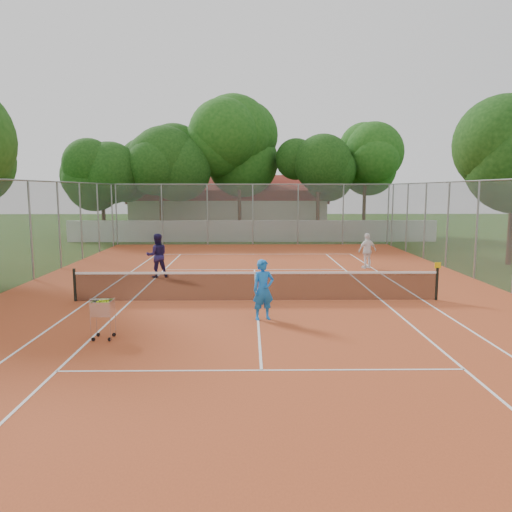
{
  "coord_description": "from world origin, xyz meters",
  "views": [
    {
      "loc": [
        -0.24,
        -16.05,
        3.63
      ],
      "look_at": [
        0.0,
        1.5,
        1.3
      ],
      "focal_mm": 35.0,
      "sensor_mm": 36.0,
      "label": 1
    }
  ],
  "objects_px": {
    "tennis_net": "(257,286)",
    "player_near": "(263,290)",
    "clubhouse": "(230,206)",
    "player_far_left": "(157,255)",
    "ball_hopper": "(103,318)",
    "player_far_right": "(367,251)"
  },
  "relations": [
    {
      "from": "tennis_net",
      "to": "ball_hopper",
      "type": "xyz_separation_m",
      "value": [
        -3.79,
        -4.22,
        0.04
      ]
    },
    {
      "from": "clubhouse",
      "to": "ball_hopper",
      "type": "xyz_separation_m",
      "value": [
        -1.79,
        -33.22,
        -1.65
      ]
    },
    {
      "from": "tennis_net",
      "to": "player_far_left",
      "type": "height_order",
      "value": "player_far_left"
    },
    {
      "from": "player_near",
      "to": "player_far_left",
      "type": "bearing_deg",
      "value": 102.14
    },
    {
      "from": "clubhouse",
      "to": "ball_hopper",
      "type": "distance_m",
      "value": 33.31
    },
    {
      "from": "player_far_right",
      "to": "ball_hopper",
      "type": "bearing_deg",
      "value": 27.22
    },
    {
      "from": "clubhouse",
      "to": "tennis_net",
      "type": "bearing_deg",
      "value": -86.05
    },
    {
      "from": "clubhouse",
      "to": "player_far_right",
      "type": "distance_m",
      "value": 23.44
    },
    {
      "from": "clubhouse",
      "to": "player_far_right",
      "type": "height_order",
      "value": "clubhouse"
    },
    {
      "from": "player_far_left",
      "to": "ball_hopper",
      "type": "xyz_separation_m",
      "value": [
        0.27,
        -8.72,
        -0.38
      ]
    },
    {
      "from": "tennis_net",
      "to": "ball_hopper",
      "type": "relative_size",
      "value": 11.26
    },
    {
      "from": "tennis_net",
      "to": "ball_hopper",
      "type": "bearing_deg",
      "value": -131.95
    },
    {
      "from": "player_far_right",
      "to": "ball_hopper",
      "type": "distance_m",
      "value": 14.2
    },
    {
      "from": "tennis_net",
      "to": "player_near",
      "type": "height_order",
      "value": "player_near"
    },
    {
      "from": "player_near",
      "to": "clubhouse",
      "type": "bearing_deg",
      "value": 74.65
    },
    {
      "from": "player_near",
      "to": "player_far_right",
      "type": "height_order",
      "value": "player_near"
    },
    {
      "from": "player_far_right",
      "to": "ball_hopper",
      "type": "xyz_separation_m",
      "value": [
        -9.02,
        -10.96,
        -0.29
      ]
    },
    {
      "from": "tennis_net",
      "to": "player_near",
      "type": "xyz_separation_m",
      "value": [
        0.15,
        -2.4,
        0.36
      ]
    },
    {
      "from": "tennis_net",
      "to": "player_near",
      "type": "relative_size",
      "value": 6.98
    },
    {
      "from": "clubhouse",
      "to": "player_far_left",
      "type": "distance_m",
      "value": 24.62
    },
    {
      "from": "player_far_left",
      "to": "ball_hopper",
      "type": "relative_size",
      "value": 1.73
    },
    {
      "from": "clubhouse",
      "to": "player_near",
      "type": "bearing_deg",
      "value": -86.09
    }
  ]
}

